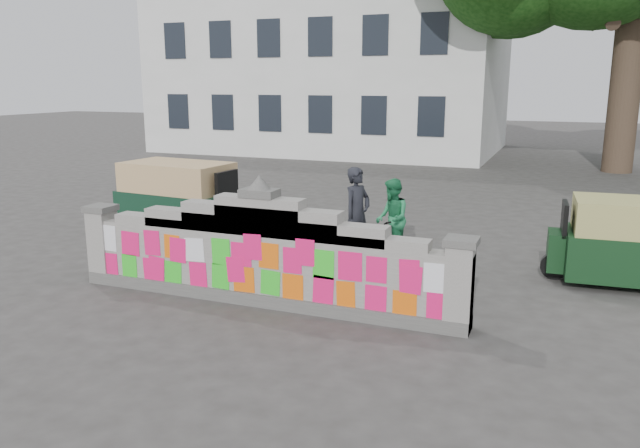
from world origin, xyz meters
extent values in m
plane|color=#383533|center=(0.00, 0.00, 0.00)|extent=(100.00, 100.00, 0.00)
cube|color=#4C4C49|center=(0.00, 0.00, 0.10)|extent=(6.40, 0.42, 0.20)
cube|color=gray|center=(0.00, 0.00, 0.60)|extent=(6.40, 0.32, 1.00)
cube|color=gray|center=(0.00, 0.00, 1.17)|extent=(5.20, 0.32, 0.14)
cube|color=gray|center=(0.00, 0.00, 1.24)|extent=(4.00, 0.32, 0.28)
cube|color=gray|center=(0.00, 0.00, 1.32)|extent=(2.60, 0.32, 0.44)
cube|color=gray|center=(0.00, 0.00, 1.39)|extent=(1.40, 0.32, 0.58)
cube|color=#4C4C49|center=(0.00, 0.00, 1.74)|extent=(0.55, 0.36, 0.12)
cone|color=#4C4C49|center=(0.00, 0.00, 1.90)|extent=(0.36, 0.36, 0.22)
cube|color=gray|center=(-3.02, 0.00, 0.62)|extent=(0.36, 0.40, 1.24)
cube|color=#4C4C49|center=(-3.02, 0.00, 1.28)|extent=(0.44, 0.44, 0.10)
cube|color=gray|center=(3.02, 0.00, 0.62)|extent=(0.36, 0.40, 1.24)
cube|color=#4C4C49|center=(3.02, 0.00, 1.28)|extent=(0.44, 0.44, 0.10)
cube|color=silver|center=(-7.00, 22.00, 4.00)|extent=(16.00, 10.00, 8.00)
cylinder|color=#38281E|center=(6.00, 18.00, 3.00)|extent=(1.10, 1.10, 6.00)
imported|color=black|center=(0.86, 2.07, 0.49)|extent=(1.98, 1.28, 0.98)
imported|color=black|center=(0.86, 2.07, 0.83)|extent=(0.59, 0.71, 1.66)
imported|color=#24854F|center=(1.17, 3.29, 0.78)|extent=(0.85, 0.93, 1.55)
cube|color=#10311F|center=(-3.73, 3.28, 0.58)|extent=(2.65, 1.60, 0.84)
cube|color=tan|center=(-3.73, 3.28, 1.32)|extent=(2.43, 1.52, 0.63)
cube|color=#10311F|center=(-2.41, 3.16, 0.58)|extent=(0.59, 0.78, 0.74)
cube|color=black|center=(-2.41, 3.16, 1.21)|extent=(0.15, 0.74, 0.63)
cylinder|color=black|center=(-2.31, 3.15, 0.26)|extent=(0.54, 0.17, 0.53)
cylinder|color=black|center=(-4.73, 2.79, 0.26)|extent=(0.54, 0.17, 0.53)
cylinder|color=black|center=(-4.62, 3.94, 0.26)|extent=(0.54, 0.17, 0.53)
cube|color=black|center=(5.46, 3.07, 0.52)|extent=(2.35, 1.38, 0.76)
cube|color=black|center=(4.28, 2.99, 0.52)|extent=(0.52, 0.69, 0.66)
cube|color=black|center=(4.28, 2.99, 1.09)|extent=(0.12, 0.67, 0.57)
cylinder|color=black|center=(4.18, 2.99, 0.24)|extent=(0.48, 0.15, 0.47)
camera|label=1|loc=(4.25, -8.20, 3.37)|focal=35.00mm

